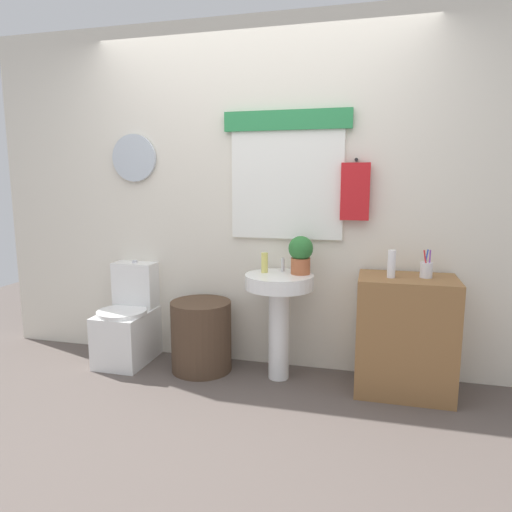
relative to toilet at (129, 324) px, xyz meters
The scene contains 11 objects.
ground_plane 1.36m from the toilet, 41.84° to the right, with size 8.00×8.00×0.00m, color #564C47.
back_wall 1.44m from the toilet, 14.80° to the left, with size 4.40×0.18×2.60m.
toilet is the anchor object (origin of this frame).
laundry_hamper 0.63m from the toilet, ahead, with size 0.45×0.45×0.53m, color #4C3828.
pedestal_sink 1.26m from the toilet, ahead, with size 0.49×0.49×0.77m.
faucet 1.34m from the toilet, ahead, with size 0.03×0.03×0.10m, color silver.
wooden_cabinet 2.10m from the toilet, ahead, with size 0.64×0.44×0.80m, color olive.
soap_bottle 1.23m from the toilet, ahead, with size 0.05×0.05×0.14m, color #DBD166.
potted_plant 1.50m from the toilet, ahead, with size 0.17×0.17×0.27m.
lotion_bottle 2.07m from the toilet, ahead, with size 0.05×0.05×0.18m, color white.
toothbrush_cup 2.27m from the toilet, ahead, with size 0.08×0.08×0.19m.
Camera 1 is at (0.87, -2.27, 1.43)m, focal length 32.25 mm.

